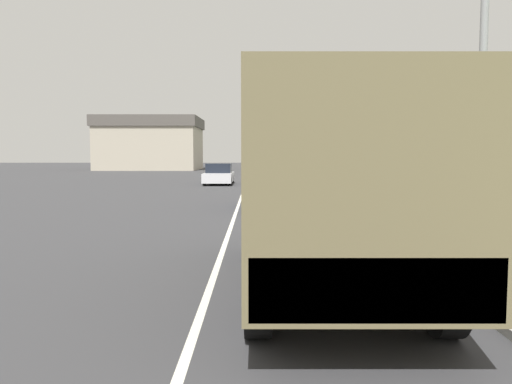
% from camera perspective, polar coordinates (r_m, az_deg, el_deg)
% --- Properties ---
extents(ground_plane, '(180.00, 180.00, 0.00)m').
position_cam_1_polar(ground_plane, '(34.51, -1.20, 0.85)').
color(ground_plane, '#38383A').
extents(lane_centre_stripe, '(0.12, 120.00, 0.00)m').
position_cam_1_polar(lane_centre_stripe, '(34.51, -1.20, 0.85)').
color(lane_centre_stripe, silver).
rests_on(lane_centre_stripe, ground).
extents(sidewalk_right, '(1.80, 120.00, 0.12)m').
position_cam_1_polar(sidewalk_right, '(34.71, 6.24, 0.94)').
color(sidewalk_right, '#9E9B93').
rests_on(sidewalk_right, ground).
extents(grass_strip_right, '(7.00, 120.00, 0.02)m').
position_cam_1_polar(grass_strip_right, '(35.46, 13.33, 0.84)').
color(grass_strip_right, '#56843D').
rests_on(grass_strip_right, ground).
extents(military_truck, '(2.44, 6.91, 2.99)m').
position_cam_1_polar(military_truck, '(7.76, 8.09, 0.91)').
color(military_truck, '#606647').
rests_on(military_truck, ground).
extents(car_nearest_ahead, '(1.83, 4.87, 1.39)m').
position_cam_1_polar(car_nearest_ahead, '(19.81, 2.35, 0.09)').
color(car_nearest_ahead, navy).
rests_on(car_nearest_ahead, ground).
extents(car_second_ahead, '(1.95, 4.78, 1.47)m').
position_cam_1_polar(car_second_ahead, '(35.15, -4.26, 1.99)').
color(car_second_ahead, silver).
rests_on(car_second_ahead, ground).
extents(car_third_ahead, '(1.76, 4.13, 1.52)m').
position_cam_1_polar(car_third_ahead, '(51.31, 1.41, 2.75)').
color(car_third_ahead, '#B7BABF').
rests_on(car_third_ahead, ground).
extents(lamp_post, '(1.69, 0.24, 7.58)m').
position_cam_1_polar(lamp_post, '(10.06, 23.60, 18.31)').
color(lamp_post, gray).
rests_on(lamp_post, sidewalk_right).
extents(building_distant, '(13.55, 11.92, 7.10)m').
position_cam_1_polar(building_distant, '(70.40, -11.89, 5.46)').
color(building_distant, '#B2A893').
rests_on(building_distant, ground).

